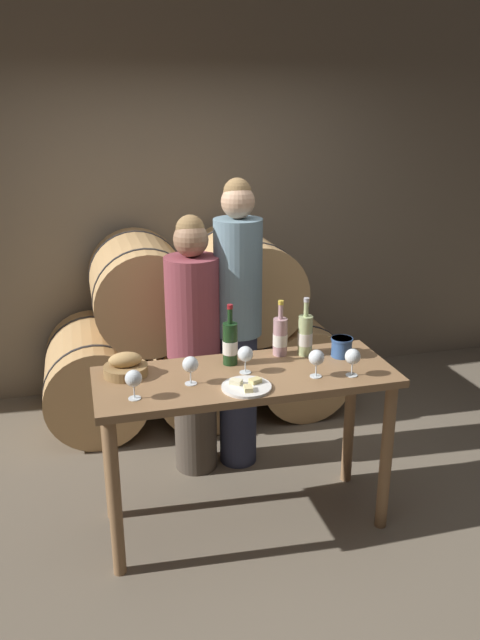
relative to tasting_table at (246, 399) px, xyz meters
name	(u,v)px	position (x,y,z in m)	size (l,w,h in m)	color
ground_plane	(245,520)	(0.00, 0.00, -0.75)	(10.00, 10.00, 0.00)	#726654
stone_wall_back	(176,186)	(0.00, 2.01, 0.85)	(10.00, 0.12, 3.20)	#7F705B
barrel_stack	(194,334)	(0.00, 1.42, -0.15)	(2.17, 0.94, 1.33)	tan
tasting_table	(246,399)	(0.00, 0.00, 0.00)	(1.53, 0.58, 0.89)	olive
person_left	(194,346)	(-0.15, 0.62, 0.08)	(0.32, 0.32, 1.61)	#4C4238
person_right	(238,323)	(0.12, 0.62, 0.20)	(0.29, 0.29, 1.80)	#2D334C
wine_bottle_red	(230,343)	(-0.05, 0.14, 0.26)	(0.08, 0.08, 0.33)	#193819
wine_bottle_white	(305,335)	(0.38, 0.16, 0.26)	(0.08, 0.08, 0.32)	#ADBC7F
wine_bottle_rose	(280,336)	(0.25, 0.20, 0.25)	(0.08, 0.08, 0.31)	#BC8E93
blue_crock	(342,346)	(0.56, 0.09, 0.20)	(0.12, 0.12, 0.11)	#335693
bread_basket	(126,367)	(-0.59, 0.14, 0.19)	(0.22, 0.22, 0.12)	olive
cheese_plate	(246,386)	(-0.04, -0.17, 0.16)	(0.24, 0.24, 0.04)	white
wine_glass_far_left	(133,379)	(-0.58, -0.14, 0.25)	(0.08, 0.08, 0.14)	white
wine_glass_left	(190,365)	(-0.29, -0.05, 0.25)	(0.08, 0.08, 0.14)	white
wine_glass_center	(245,354)	(0.00, 0.01, 0.25)	(0.08, 0.08, 0.14)	white
wine_glass_right	(316,358)	(0.33, -0.13, 0.25)	(0.08, 0.08, 0.14)	white
wine_glass_far_right	(353,357)	(0.51, -0.16, 0.25)	(0.08, 0.08, 0.14)	white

